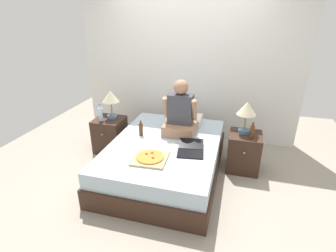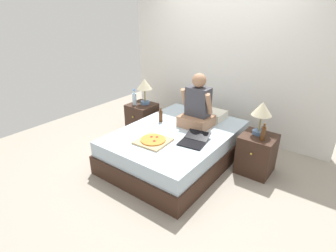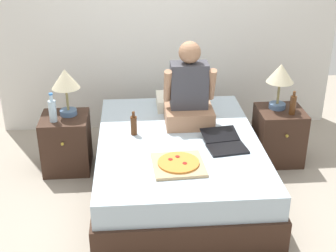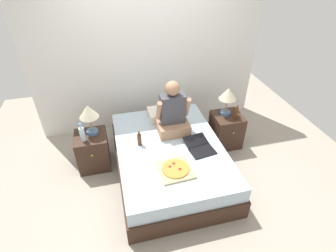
# 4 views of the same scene
# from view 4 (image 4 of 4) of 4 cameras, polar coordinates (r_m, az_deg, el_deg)

# --- Properties ---
(ground_plane) EXTENTS (5.72, 5.72, 0.00)m
(ground_plane) POSITION_cam_4_polar(r_m,az_deg,el_deg) (3.89, 0.32, -9.73)
(ground_plane) COLOR #9E9384
(wall_back) EXTENTS (3.72, 0.12, 2.50)m
(wall_back) POSITION_cam_4_polar(r_m,az_deg,el_deg) (4.34, -4.24, 15.05)
(wall_back) COLOR silver
(wall_back) RESTS_ON ground
(bed) EXTENTS (1.45, 2.00, 0.48)m
(bed) POSITION_cam_4_polar(r_m,az_deg,el_deg) (3.72, 0.33, -7.18)
(bed) COLOR #382319
(bed) RESTS_ON ground
(nightstand_left) EXTENTS (0.44, 0.47, 0.54)m
(nightstand_left) POSITION_cam_4_polar(r_m,az_deg,el_deg) (3.96, -15.99, -5.14)
(nightstand_left) COLOR #382319
(nightstand_left) RESTS_ON ground
(lamp_on_left_nightstand) EXTENTS (0.26, 0.26, 0.45)m
(lamp_on_left_nightstand) POSITION_cam_4_polar(r_m,az_deg,el_deg) (3.65, -16.89, 2.62)
(lamp_on_left_nightstand) COLOR #4C6B93
(lamp_on_left_nightstand) RESTS_ON nightstand_left
(water_bottle) EXTENTS (0.07, 0.07, 0.28)m
(water_bottle) POSITION_cam_4_polar(r_m,az_deg,el_deg) (3.66, -18.17, -1.63)
(water_bottle) COLOR silver
(water_bottle) RESTS_ON nightstand_left
(nightstand_right) EXTENTS (0.44, 0.47, 0.54)m
(nightstand_right) POSITION_cam_4_polar(r_m,az_deg,el_deg) (4.30, 12.50, -0.80)
(nightstand_right) COLOR #382319
(nightstand_right) RESTS_ON ground
(lamp_on_right_nightstand) EXTENTS (0.26, 0.26, 0.45)m
(lamp_on_right_nightstand) POSITION_cam_4_polar(r_m,az_deg,el_deg) (4.01, 12.90, 6.46)
(lamp_on_right_nightstand) COLOR #4C6B93
(lamp_on_right_nightstand) RESTS_ON nightstand_right
(beer_bottle) EXTENTS (0.06, 0.06, 0.23)m
(beer_bottle) POSITION_cam_4_polar(r_m,az_deg,el_deg) (4.06, 14.63, 2.73)
(beer_bottle) COLOR #512D14
(beer_bottle) RESTS_ON nightstand_right
(pillow) EXTENTS (0.52, 0.34, 0.12)m
(pillow) POSITION_cam_4_polar(r_m,az_deg,el_deg) (4.12, -0.66, 2.82)
(pillow) COLOR silver
(pillow) RESTS_ON bed
(person_seated) EXTENTS (0.47, 0.40, 0.78)m
(person_seated) POSITION_cam_4_polar(r_m,az_deg,el_deg) (3.68, 1.00, 2.66)
(person_seated) COLOR #A37556
(person_seated) RESTS_ON bed
(laptop) EXTENTS (0.37, 0.46, 0.07)m
(laptop) POSITION_cam_4_polar(r_m,az_deg,el_deg) (3.53, 7.04, -4.70)
(laptop) COLOR black
(laptop) RESTS_ON bed
(pizza_box) EXTENTS (0.42, 0.42, 0.05)m
(pizza_box) POSITION_cam_4_polar(r_m,az_deg,el_deg) (3.21, 1.65, -9.41)
(pizza_box) COLOR tan
(pizza_box) RESTS_ON bed
(beer_bottle_on_bed) EXTENTS (0.06, 0.06, 0.22)m
(beer_bottle_on_bed) POSITION_cam_4_polar(r_m,az_deg,el_deg) (3.55, -6.24, -2.90)
(beer_bottle_on_bed) COLOR #4C2811
(beer_bottle_on_bed) RESTS_ON bed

